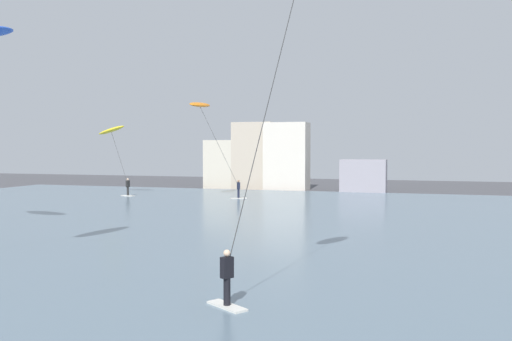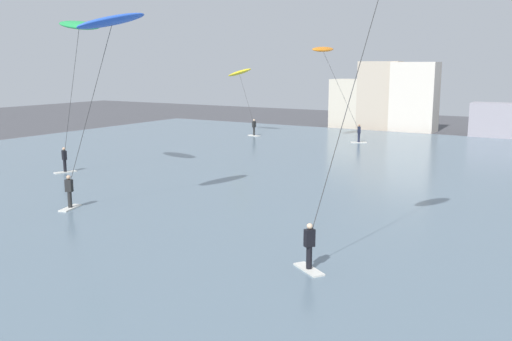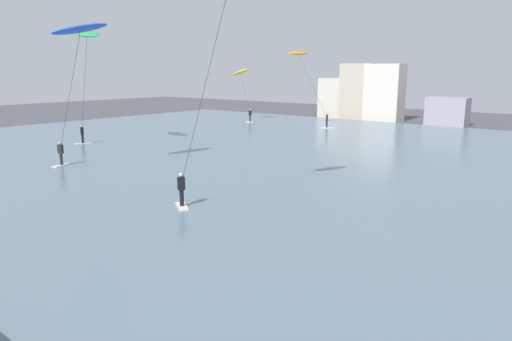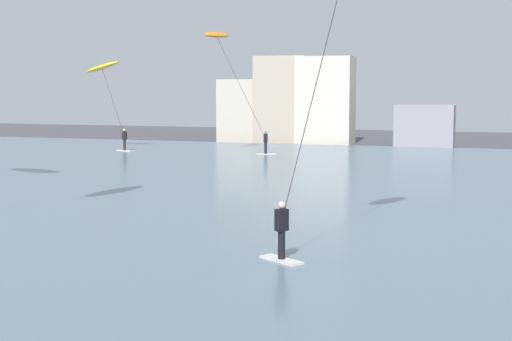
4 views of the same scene
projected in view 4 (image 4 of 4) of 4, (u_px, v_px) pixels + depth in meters
name	position (u px, v px, depth m)	size (l,w,h in m)	color
water_bay	(430.00, 193.00, 35.06)	(84.00, 52.00, 0.10)	slate
far_shore_buildings	(307.00, 107.00, 65.22)	(19.96, 4.41, 7.36)	beige
kitesurfer_yellow	(104.00, 74.00, 57.08)	(4.39, 1.92, 6.73)	silver
kitesurfer_orange	(221.00, 45.00, 52.94)	(4.47, 3.61, 8.63)	silver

